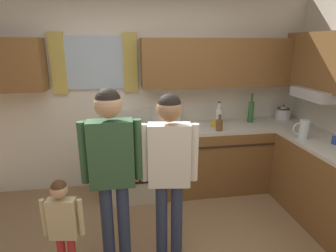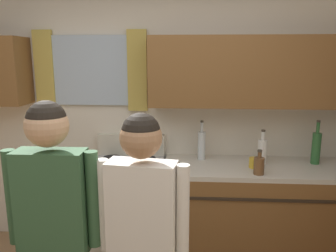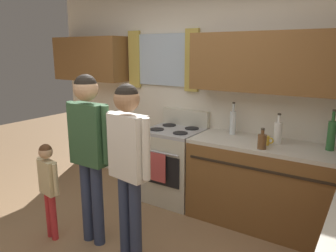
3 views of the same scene
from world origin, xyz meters
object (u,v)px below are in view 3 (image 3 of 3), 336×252
(bottle_milk_white, at_px, (278,132))
(small_child, at_px, (48,180))
(stove_oven, at_px, (174,163))
(bottle_squat_brown, at_px, (262,141))
(adult_in_plaid, at_px, (128,154))
(bottle_wine_green, at_px, (331,135))
(adult_holding_child, at_px, (89,141))
(mug_mustard_yellow, at_px, (266,140))
(bottle_tall_clear, at_px, (233,122))

(bottle_milk_white, bearing_deg, small_child, -140.19)
(stove_oven, bearing_deg, bottle_milk_white, 2.11)
(bottle_squat_brown, xyz_separation_m, adult_in_plaid, (-0.81, -1.03, 0.01))
(bottle_wine_green, xyz_separation_m, adult_holding_child, (-1.84, -1.32, -0.03))
(mug_mustard_yellow, bearing_deg, stove_oven, 177.05)
(mug_mustard_yellow, bearing_deg, bottle_wine_green, 14.88)
(bottle_wine_green, height_order, bottle_squat_brown, bottle_wine_green)
(adult_holding_child, xyz_separation_m, small_child, (-0.39, -0.18, -0.41))
(stove_oven, relative_size, adult_holding_child, 0.68)
(stove_oven, xyz_separation_m, bottle_tall_clear, (0.68, 0.16, 0.57))
(mug_mustard_yellow, xyz_separation_m, adult_in_plaid, (-0.80, -1.19, 0.04))
(stove_oven, relative_size, bottle_wine_green, 2.79)
(adult_in_plaid, bearing_deg, bottle_wine_green, 44.44)
(bottle_milk_white, distance_m, mug_mustard_yellow, 0.15)
(bottle_milk_white, relative_size, bottle_tall_clear, 0.85)
(bottle_milk_white, relative_size, small_child, 0.32)
(adult_in_plaid, distance_m, small_child, 0.96)
(adult_holding_child, xyz_separation_m, adult_in_plaid, (0.48, -0.01, -0.03))
(mug_mustard_yellow, bearing_deg, bottle_milk_white, 50.14)
(bottle_tall_clear, relative_size, bottle_squat_brown, 1.79)
(bottle_squat_brown, height_order, small_child, bottle_squat_brown)
(bottle_milk_white, height_order, small_child, bottle_milk_white)
(bottle_milk_white, xyz_separation_m, small_child, (-1.75, -1.46, -0.41))
(stove_oven, bearing_deg, small_child, -111.11)
(bottle_milk_white, bearing_deg, mug_mustard_yellow, -129.86)
(adult_holding_child, bearing_deg, adult_in_plaid, -1.64)
(bottle_tall_clear, distance_m, adult_holding_child, 1.62)
(stove_oven, height_order, small_child, stove_oven)
(adult_holding_child, bearing_deg, stove_oven, 82.78)
(bottle_milk_white, xyz_separation_m, bottle_tall_clear, (-0.53, 0.11, 0.02))
(stove_oven, relative_size, bottle_tall_clear, 3.00)
(bottle_milk_white, xyz_separation_m, adult_in_plaid, (-0.88, -1.29, -0.03))
(bottle_squat_brown, distance_m, mug_mustard_yellow, 0.16)
(bottle_milk_white, bearing_deg, adult_holding_child, -136.86)
(bottle_milk_white, height_order, adult_holding_child, adult_holding_child)
(bottle_wine_green, distance_m, mug_mustard_yellow, 0.59)
(small_child, bearing_deg, bottle_wine_green, 34.05)
(small_child, bearing_deg, adult_holding_child, 25.27)
(stove_oven, xyz_separation_m, small_child, (-0.55, -1.42, 0.14))
(bottle_squat_brown, relative_size, small_child, 0.21)
(bottle_milk_white, xyz_separation_m, bottle_squat_brown, (-0.08, -0.26, -0.04))
(stove_oven, bearing_deg, mug_mustard_yellow, -2.95)
(stove_oven, xyz_separation_m, bottle_squat_brown, (1.13, -0.22, 0.51))
(bottle_tall_clear, bearing_deg, mug_mustard_yellow, -25.74)
(bottle_wine_green, distance_m, small_child, 2.73)
(stove_oven, relative_size, small_child, 1.13)
(stove_oven, height_order, bottle_squat_brown, bottle_squat_brown)
(bottle_milk_white, relative_size, bottle_squat_brown, 1.53)
(bottle_squat_brown, relative_size, adult_in_plaid, 0.13)
(bottle_tall_clear, relative_size, small_child, 0.38)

